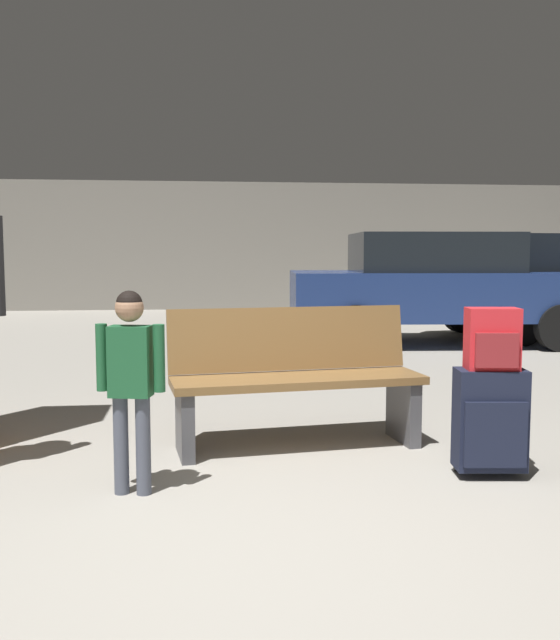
{
  "coord_description": "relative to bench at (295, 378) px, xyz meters",
  "views": [
    {
      "loc": [
        -0.26,
        -2.78,
        1.24
      ],
      "look_at": [
        0.21,
        1.3,
        0.85
      ],
      "focal_mm": 39.34,
      "sensor_mm": 36.0,
      "label": 1
    }
  ],
  "objects": [
    {
      "name": "ground_plane",
      "position": [
        -0.34,
        2.37,
        -0.49
      ],
      "size": [
        18.0,
        18.0,
        0.1
      ],
      "primitive_type": "cube",
      "color": "gray"
    },
    {
      "name": "child",
      "position": [
        -0.96,
        -0.82,
        0.21
      ],
      "size": [
        0.35,
        0.23,
        1.05
      ],
      "color": "#4C5160",
      "rests_on": "ground_plane"
    },
    {
      "name": "backpack_bright",
      "position": [
        0.99,
        -0.76,
        0.33
      ],
      "size": [
        0.3,
        0.22,
        0.34
      ],
      "color": "red",
      "rests_on": "suitcase"
    },
    {
      "name": "bench",
      "position": [
        0.0,
        0.0,
        0.0
      ],
      "size": [
        1.65,
        0.73,
        0.89
      ],
      "color": "brown",
      "rests_on": "ground_plane"
    },
    {
      "name": "suitcase",
      "position": [
        0.99,
        -0.76,
        -0.12
      ],
      "size": [
        0.4,
        0.27,
        0.6
      ],
      "color": "#191E33",
      "rests_on": "ground_plane"
    },
    {
      "name": "garage_back_wall",
      "position": [
        -0.34,
        11.23,
        0.96
      ],
      "size": [
        18.0,
        0.12,
        2.8
      ],
      "primitive_type": "cube",
      "color": "gray",
      "rests_on": "ground_plane"
    },
    {
      "name": "parked_car_near",
      "position": [
        2.65,
        4.86,
        0.36
      ],
      "size": [
        4.22,
        2.05,
        1.51
      ],
      "color": "navy",
      "rests_on": "ground_plane"
    }
  ]
}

